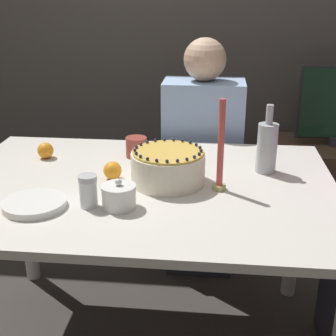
{
  "coord_description": "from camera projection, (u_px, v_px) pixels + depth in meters",
  "views": [
    {
      "loc": [
        0.27,
        -1.57,
        1.44
      ],
      "look_at": [
        0.1,
        0.02,
        0.82
      ],
      "focal_mm": 50.0,
      "sensor_mm": 36.0,
      "label": 1
    }
  ],
  "objects": [
    {
      "name": "cake",
      "position": [
        168.0,
        167.0,
        1.71
      ],
      "size": [
        0.27,
        0.27,
        0.14
      ],
      "color": "#EFE5CC",
      "rests_on": "dining_table"
    },
    {
      "name": "sugar_bowl",
      "position": [
        119.0,
        196.0,
        1.53
      ],
      "size": [
        0.11,
        0.11,
        0.1
      ],
      "color": "white",
      "rests_on": "dining_table"
    },
    {
      "name": "cup",
      "position": [
        136.0,
        147.0,
        1.98
      ],
      "size": [
        0.09,
        0.09,
        0.09
      ],
      "color": "#993D33",
      "rests_on": "dining_table"
    },
    {
      "name": "plate_stack",
      "position": [
        34.0,
        204.0,
        1.54
      ],
      "size": [
        0.21,
        0.21,
        0.02
      ],
      "color": "white",
      "rests_on": "dining_table"
    },
    {
      "name": "person_man_blue_shirt",
      "position": [
        202.0,
        172.0,
        2.45
      ],
      "size": [
        0.4,
        0.34,
        1.21
      ],
      "rotation": [
        0.0,
        0.0,
        3.14
      ],
      "color": "#2D2D38",
      "rests_on": "ground_plane"
    },
    {
      "name": "side_cabinet",
      "position": [
        330.0,
        190.0,
        2.84
      ],
      "size": [
        0.84,
        0.49,
        0.57
      ],
      "color": "#4C3828",
      "rests_on": "ground_plane"
    },
    {
      "name": "sugar_shaker",
      "position": [
        88.0,
        191.0,
        1.53
      ],
      "size": [
        0.06,
        0.06,
        0.11
      ],
      "color": "white",
      "rests_on": "dining_table"
    },
    {
      "name": "orange_fruit_1",
      "position": [
        113.0,
        170.0,
        1.76
      ],
      "size": [
        0.07,
        0.07,
        0.07
      ],
      "color": "orange",
      "rests_on": "dining_table"
    },
    {
      "name": "dining_table",
      "position": [
        141.0,
        210.0,
        1.77
      ],
      "size": [
        1.44,
        1.01,
        0.76
      ],
      "color": "beige",
      "rests_on": "ground_plane"
    },
    {
      "name": "bottle",
      "position": [
        267.0,
        147.0,
        1.8
      ],
      "size": [
        0.08,
        0.08,
        0.27
      ],
      "color": "#B2B7BC",
      "rests_on": "dining_table"
    },
    {
      "name": "orange_fruit_2",
      "position": [
        45.0,
        150.0,
        1.97
      ],
      "size": [
        0.07,
        0.07,
        0.07
      ],
      "color": "orange",
      "rests_on": "dining_table"
    },
    {
      "name": "wall_behind",
      "position": [
        175.0,
        11.0,
        2.83
      ],
      "size": [
        8.0,
        0.05,
        2.6
      ],
      "color": "#4C4742",
      "rests_on": "ground_plane"
    },
    {
      "name": "candle",
      "position": [
        221.0,
        153.0,
        1.63
      ],
      "size": [
        0.05,
        0.05,
        0.33
      ],
      "color": "tan",
      "rests_on": "dining_table"
    }
  ]
}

